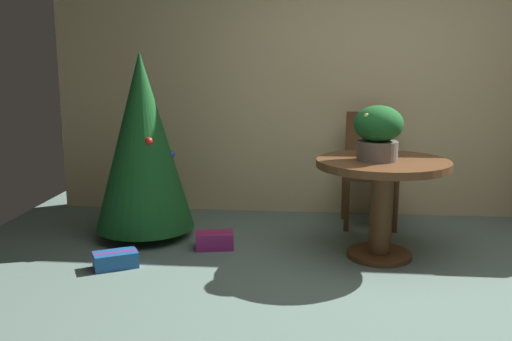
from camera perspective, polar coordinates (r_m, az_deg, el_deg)
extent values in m
plane|color=slate|center=(3.51, 14.82, -13.63)|extent=(6.60, 6.60, 0.00)
cube|color=beige|center=(5.38, 11.73, 9.31)|extent=(6.00, 0.10, 2.60)
cylinder|color=brown|center=(4.35, 12.37, -8.30)|extent=(0.48, 0.48, 0.04)
cylinder|color=brown|center=(4.25, 12.56, -3.94)|extent=(0.17, 0.17, 0.64)
cylinder|color=brown|center=(4.18, 12.76, 0.70)|extent=(0.97, 0.97, 0.06)
cylinder|color=#665B51|center=(4.12, 12.21, 1.98)|extent=(0.29, 0.29, 0.14)
ellipsoid|color=#195623|center=(4.10, 12.33, 4.65)|extent=(0.35, 0.35, 0.26)
sphere|color=#EAD14C|center=(3.99, 11.26, 5.38)|extent=(0.05, 0.05, 0.05)
sphere|color=#EAD14C|center=(4.07, 11.21, 4.64)|extent=(0.07, 0.07, 0.07)
cylinder|color=brown|center=(4.92, 13.98, -3.65)|extent=(0.04, 0.04, 0.44)
cylinder|color=brown|center=(4.88, 9.18, -3.60)|extent=(0.04, 0.04, 0.44)
cylinder|color=brown|center=(5.29, 13.38, -2.61)|extent=(0.04, 0.04, 0.44)
cylinder|color=brown|center=(5.24, 8.92, -2.55)|extent=(0.04, 0.04, 0.44)
cube|color=brown|center=(5.02, 11.48, -0.36)|extent=(0.46, 0.42, 0.05)
cube|color=brown|center=(5.16, 11.38, 3.07)|extent=(0.41, 0.05, 0.50)
cylinder|color=brown|center=(4.81, -11.10, -6.09)|extent=(0.10, 0.10, 0.08)
cone|color=#195623|center=(4.64, -11.45, 2.93)|extent=(0.81, 0.81, 1.44)
sphere|color=silver|center=(4.67, -11.31, 8.77)|extent=(0.04, 0.04, 0.04)
sphere|color=silver|center=(4.68, -12.06, 8.08)|extent=(0.05, 0.05, 0.05)
sphere|color=red|center=(4.47, -10.84, 2.94)|extent=(0.07, 0.07, 0.07)
sphere|color=gold|center=(4.81, -13.00, 2.26)|extent=(0.06, 0.06, 0.06)
sphere|color=#2D51A8|center=(4.63, -8.60, 1.66)|extent=(0.06, 0.06, 0.06)
cube|color=#1E569E|center=(4.16, -14.08, -8.78)|extent=(0.35, 0.29, 0.11)
cube|color=#9E287A|center=(4.16, -14.08, -8.78)|extent=(0.28, 0.17, 0.11)
cube|color=#9E287A|center=(4.43, -4.23, -7.08)|extent=(0.32, 0.23, 0.13)
cube|color=red|center=(4.43, -4.23, -7.08)|extent=(0.29, 0.08, 0.13)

